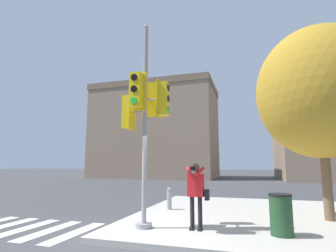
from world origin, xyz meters
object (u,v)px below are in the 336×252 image
object	(u,v)px
fire_hydrant	(169,198)
street_tree	(319,92)
traffic_signal_pole	(145,110)
person_photographer	(196,190)
trash_bin	(281,214)

from	to	relation	value
fire_hydrant	street_tree	bearing A→B (deg)	-4.83
street_tree	fire_hydrant	xyz separation A→B (m)	(-4.97, 0.42, -3.42)
street_tree	traffic_signal_pole	bearing A→B (deg)	-153.52
person_photographer	street_tree	distance (m)	4.98
traffic_signal_pole	fire_hydrant	bearing A→B (deg)	93.25
fire_hydrant	trash_bin	bearing A→B (deg)	-36.68
trash_bin	person_photographer	bearing A→B (deg)	-179.63
street_tree	person_photographer	bearing A→B (deg)	-147.97
traffic_signal_pole	fire_hydrant	xyz separation A→B (m)	(-0.16, 2.81, -2.67)
person_photographer	fire_hydrant	world-z (taller)	person_photographer
street_tree	fire_hydrant	world-z (taller)	street_tree
person_photographer	fire_hydrant	size ratio (longest dim) A/B	2.10
traffic_signal_pole	trash_bin	distance (m)	4.20
fire_hydrant	trash_bin	size ratio (longest dim) A/B	0.84
traffic_signal_pole	fire_hydrant	size ratio (longest dim) A/B	7.12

